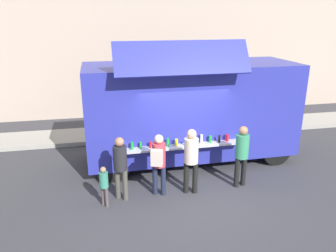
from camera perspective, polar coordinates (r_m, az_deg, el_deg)
name	(u,v)px	position (r m, az deg, el deg)	size (l,w,h in m)	color
ground_plane	(193,193)	(8.75, 4.45, -11.60)	(60.00, 60.00, 0.00)	#38383D
curb_strip	(69,137)	(12.82, -16.95, -1.89)	(28.00, 1.60, 0.15)	#9E998E
building_behind	(91,33)	(15.91, -13.35, 15.54)	(32.00, 2.40, 7.32)	#B9A390
food_truck_main	(191,109)	(10.12, 4.04, 2.94)	(6.40, 2.87, 3.82)	#2B309E
trash_bin	(263,116)	(13.87, 16.28, 1.61)	(0.60, 0.60, 1.02)	#2F5C39
customer_front_ordering	(191,156)	(8.31, 4.06, -5.20)	(0.36, 0.36, 1.75)	black
customer_mid_with_backpack	(159,159)	(8.19, -1.65, -5.83)	(0.42, 0.54, 1.64)	#1D223B
customer_rear_waiting	(120,163)	(8.12, -8.32, -6.40)	(0.34, 0.34, 1.66)	#49463E
customer_extra_browsing	(242,151)	(8.85, 12.76, -4.28)	(0.35, 0.35, 1.71)	black
child_near_queue	(104,183)	(8.05, -11.12, -9.72)	(0.21, 0.21, 1.04)	#4F4444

